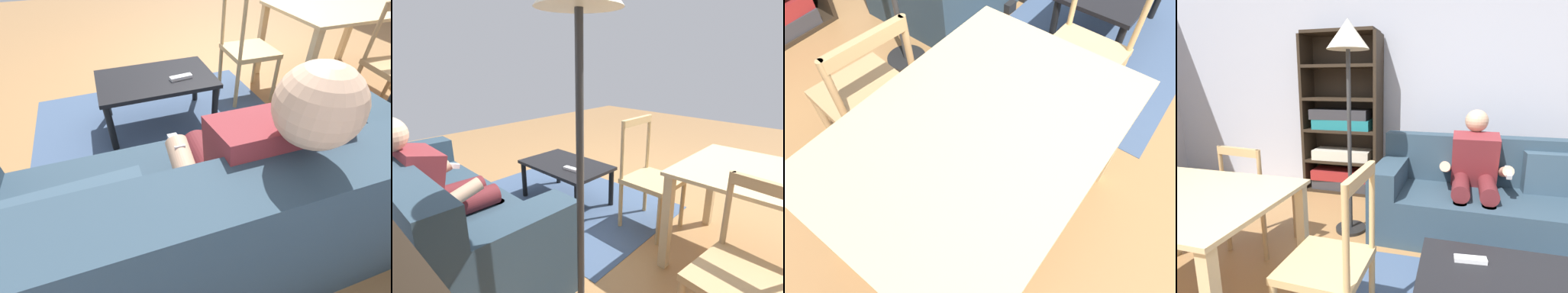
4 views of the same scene
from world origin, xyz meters
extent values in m
cube|color=#B2B7C6|center=(0.00, 2.85, 1.37)|extent=(7.13, 0.12, 2.74)
cube|color=#2D4251|center=(0.95, 1.81, 0.20)|extent=(2.14, 0.90, 0.40)
cube|color=#2D4251|center=(0.96, 2.14, 0.63)|extent=(2.13, 0.24, 0.45)
cube|color=#2D4251|center=(0.01, 1.83, 0.52)|extent=(0.26, 0.87, 0.22)
cube|color=#374E5F|center=(1.37, 1.98, 0.58)|extent=(0.40, 0.15, 0.36)
cube|color=maroon|center=(0.75, 2.02, 0.65)|extent=(0.41, 0.33, 0.53)
sphere|color=#DBAD89|center=(0.76, 2.10, 1.01)|extent=(0.21, 0.21, 0.21)
cylinder|color=maroon|center=(0.64, 1.75, 0.47)|extent=(0.16, 0.44, 0.15)
cylinder|color=#DBAD89|center=(0.63, 1.53, 0.20)|extent=(0.11, 0.11, 0.40)
cube|color=black|center=(0.63, 1.45, 0.04)|extent=(0.10, 0.24, 0.08)
cylinder|color=maroon|center=(0.86, 1.75, 0.47)|extent=(0.16, 0.44, 0.15)
cylinder|color=#DBAD89|center=(0.85, 1.53, 0.20)|extent=(0.11, 0.11, 0.40)
cube|color=black|center=(0.85, 1.45, 0.04)|extent=(0.10, 0.24, 0.08)
cylinder|color=#DBAD89|center=(0.50, 1.87, 0.60)|extent=(0.10, 0.35, 0.19)
cylinder|color=#DBAD89|center=(1.00, 1.86, 0.60)|extent=(0.10, 0.35, 0.19)
cube|color=white|center=(1.00, 1.70, 0.64)|extent=(0.04, 0.15, 0.08)
cube|color=black|center=(0.86, 0.63, 0.39)|extent=(0.88, 0.56, 0.03)
cylinder|color=black|center=(0.46, 0.87, 0.19)|extent=(0.05, 0.05, 0.38)
cube|color=white|center=(0.68, 0.72, 0.42)|extent=(0.17, 0.07, 0.02)
cube|color=#2D2319|center=(-1.24, 2.59, 0.95)|extent=(0.04, 0.36, 1.91)
cube|color=#2D2319|center=(-0.32, 2.59, 0.95)|extent=(0.04, 0.36, 1.91)
cube|color=#2D2319|center=(-0.78, 2.76, 0.95)|extent=(0.95, 0.02, 1.91)
cube|color=#2D2319|center=(-0.78, 2.59, 0.02)|extent=(0.88, 0.36, 0.04)
cube|color=#2D2319|center=(-0.78, 2.59, 0.40)|extent=(0.88, 0.36, 0.04)
cube|color=#2D2319|center=(-0.78, 2.59, 0.78)|extent=(0.88, 0.36, 0.04)
cube|color=#2D2319|center=(-0.78, 2.59, 1.16)|extent=(0.88, 0.36, 0.04)
cube|color=#2D2319|center=(-0.78, 2.59, 1.55)|extent=(0.88, 0.36, 0.04)
cube|color=#2D2319|center=(-0.78, 2.59, 1.93)|extent=(0.88, 0.36, 0.04)
cube|color=#333338|center=(-0.79, 2.57, 0.10)|extent=(0.72, 0.30, 0.12)
cube|color=maroon|center=(-0.80, 2.57, 0.22)|extent=(0.73, 0.31, 0.12)
cube|color=beige|center=(-0.77, 2.57, 0.48)|extent=(0.73, 0.32, 0.12)
cube|color=teal|center=(-0.76, 2.57, 0.86)|extent=(0.72, 0.30, 0.12)
cube|color=#333338|center=(-0.79, 2.57, 0.98)|extent=(0.72, 0.31, 0.12)
cube|color=#D1B27F|center=(-0.97, 0.45, 0.71)|extent=(1.25, 0.88, 0.02)
cube|color=#D1B27F|center=(-0.39, 0.84, 0.35)|extent=(0.06, 0.06, 0.70)
cube|color=tan|center=(-0.97, 1.19, 0.44)|extent=(0.46, 0.46, 0.04)
cylinder|color=tan|center=(-0.76, 1.36, 0.22)|extent=(0.04, 0.04, 0.44)
cylinder|color=tan|center=(-1.14, 1.40, 0.22)|extent=(0.04, 0.04, 0.44)
cylinder|color=tan|center=(-0.80, 0.98, 0.22)|extent=(0.04, 0.04, 0.44)
cylinder|color=tan|center=(-1.18, 1.02, 0.22)|extent=(0.04, 0.04, 0.44)
cylinder|color=tan|center=(-0.80, 0.98, 0.66)|extent=(0.03, 0.03, 0.44)
cylinder|color=tan|center=(-1.18, 1.02, 0.66)|extent=(0.03, 0.03, 0.44)
cube|color=tan|center=(-0.99, 1.00, 0.85)|extent=(0.38, 0.08, 0.06)
cube|color=tan|center=(-0.04, 0.45, 0.43)|extent=(0.43, 0.43, 0.04)
cylinder|color=tan|center=(-0.23, 0.65, 0.22)|extent=(0.04, 0.04, 0.43)
cylinder|color=tan|center=(0.15, 0.64, 0.22)|extent=(0.04, 0.04, 0.43)
cylinder|color=tan|center=(0.15, 0.64, 0.69)|extent=(0.03, 0.03, 0.52)
cylinder|color=tan|center=(0.14, 0.26, 0.69)|extent=(0.03, 0.03, 0.52)
cube|color=tan|center=(0.15, 0.45, 0.92)|extent=(0.04, 0.38, 0.06)
cylinder|color=black|center=(-0.33, 1.61, 0.01)|extent=(0.28, 0.28, 0.03)
cylinder|color=#333333|center=(-0.33, 1.61, 0.81)|extent=(0.04, 0.04, 1.63)
cone|color=beige|center=(-0.33, 1.61, 1.75)|extent=(0.36, 0.36, 0.24)
camera|label=1|loc=(1.20, 2.50, 1.34)|focal=24.51mm
camera|label=2|loc=(-1.22, 2.50, 1.44)|focal=27.05mm
camera|label=3|loc=(-1.61, -0.04, 1.73)|focal=32.33mm
camera|label=4|loc=(0.56, -0.81, 1.35)|focal=27.31mm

